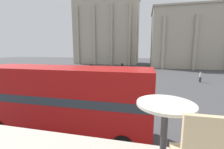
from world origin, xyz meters
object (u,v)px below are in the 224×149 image
object	(u,v)px
pedestrian_white	(200,76)
plaza_building_left	(107,31)
cafe_dining_table	(165,120)
plaza_building_right	(204,38)
traffic_light_near	(92,77)
pedestrian_olive	(96,92)
car_black	(105,85)
traffic_light_mid	(122,71)
double_decker_bus	(64,97)
pedestrian_grey	(120,71)

from	to	relation	value
pedestrian_white	plaza_building_left	bearing A→B (deg)	29.01
cafe_dining_table	plaza_building_right	size ratio (longest dim) A/B	0.02
traffic_light_near	pedestrian_olive	xyz separation A→B (m)	(0.36, 0.12, -1.56)
plaza_building_right	car_black	distance (m)	39.23
plaza_building_right	traffic_light_near	bearing A→B (deg)	-120.48
plaza_building_right	traffic_light_mid	size ratio (longest dim) A/B	9.31
plaza_building_right	pedestrian_white	world-z (taller)	plaza_building_right
double_decker_bus	plaza_building_left	size ratio (longest dim) A/B	0.41
double_decker_bus	car_black	world-z (taller)	double_decker_bus
cafe_dining_table	traffic_light_near	world-z (taller)	cafe_dining_table
traffic_light_near	double_decker_bus	bearing A→B (deg)	-86.10
plaza_building_left	traffic_light_near	size ratio (longest dim) A/B	6.63
double_decker_bus	cafe_dining_table	size ratio (longest dim) A/B	14.07
cafe_dining_table	pedestrian_white	size ratio (longest dim) A/B	0.44
pedestrian_white	plaza_building_right	bearing A→B (deg)	-25.12
pedestrian_grey	pedestrian_white	xyz separation A→B (m)	(13.72, -3.12, -0.08)
cafe_dining_table	traffic_light_mid	xyz separation A→B (m)	(-3.54, 19.69, -2.16)
cafe_dining_table	car_black	xyz separation A→B (m)	(-5.18, 16.56, -3.60)
cafe_dining_table	pedestrian_grey	size ratio (longest dim) A/B	0.41
cafe_dining_table	traffic_light_near	distance (m)	13.25
pedestrian_white	cafe_dining_table	bearing A→B (deg)	153.93
car_black	pedestrian_olive	distance (m)	4.45
traffic_light_near	car_black	bearing A→B (deg)	88.46
traffic_light_mid	cafe_dining_table	bearing A→B (deg)	-79.82
pedestrian_olive	pedestrian_grey	bearing A→B (deg)	25.53
plaza_building_right	double_decker_bus	bearing A→B (deg)	-116.49
car_black	pedestrian_olive	bearing A→B (deg)	37.45
traffic_light_mid	pedestrian_grey	bearing A→B (deg)	102.29
traffic_light_near	pedestrian_grey	size ratio (longest dim) A/B	2.10
pedestrian_grey	traffic_light_mid	bearing A→B (deg)	96.16
plaza_building_left	pedestrian_grey	world-z (taller)	plaza_building_left
plaza_building_left	pedestrian_white	distance (m)	41.86
plaza_building_right	pedestrian_grey	xyz separation A→B (m)	(-21.47, -20.79, -7.56)
plaza_building_right	pedestrian_white	size ratio (longest dim) A/B	18.14
pedestrian_white	pedestrian_olive	bearing A→B (deg)	125.86
traffic_light_near	plaza_building_left	bearing A→B (deg)	102.52
plaza_building_left	traffic_light_mid	xyz separation A→B (m)	(11.78, -37.40, -10.33)
cafe_dining_table	pedestrian_olive	world-z (taller)	cafe_dining_table
plaza_building_left	car_black	distance (m)	43.41
plaza_building_left	traffic_light_mid	distance (m)	40.55
traffic_light_mid	pedestrian_white	distance (m)	12.99
traffic_light_near	pedestrian_olive	world-z (taller)	traffic_light_near
traffic_light_near	pedestrian_grey	world-z (taller)	traffic_light_near
plaza_building_left	double_decker_bus	bearing A→B (deg)	-78.44
car_black	pedestrian_white	xyz separation A→B (m)	(13.61, 8.04, 0.26)
plaza_building_right	traffic_light_near	xyz separation A→B (m)	(-21.49, -36.51, -6.14)
pedestrian_olive	plaza_building_right	bearing A→B (deg)	-5.87
plaza_building_left	plaza_building_right	size ratio (longest dim) A/B	0.82
pedestrian_olive	pedestrian_white	xyz separation A→B (m)	(13.37, 12.48, 0.05)
double_decker_bus	plaza_building_right	world-z (taller)	plaza_building_right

